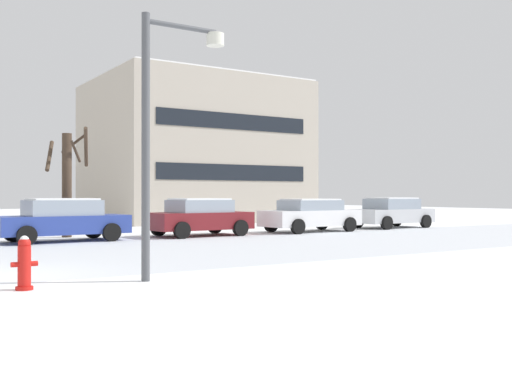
{
  "coord_description": "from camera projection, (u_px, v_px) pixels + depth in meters",
  "views": [
    {
      "loc": [
        -1.9,
        -12.63,
        1.64
      ],
      "look_at": [
        9.48,
        5.09,
        1.73
      ],
      "focal_mm": 42.23,
      "sensor_mm": 36.0,
      "label": 1
    }
  ],
  "objects": [
    {
      "name": "parked_car_silver",
      "position": [
        392.0,
        212.0,
        29.59
      ],
      "size": [
        4.39,
        2.26,
        1.49
      ],
      "color": "silver",
      "rests_on": "ground"
    },
    {
      "name": "parked_car_white",
      "position": [
        311.0,
        215.0,
        26.41
      ],
      "size": [
        4.63,
        2.23,
        1.45
      ],
      "color": "white",
      "rests_on": "ground"
    },
    {
      "name": "street_lamp",
      "position": [
        162.0,
        116.0,
        11.58
      ],
      "size": [
        1.76,
        0.36,
        5.09
      ],
      "color": "#4C4F54",
      "rests_on": "ground"
    },
    {
      "name": "parked_car_blue",
      "position": [
        62.0,
        220.0,
        20.94
      ],
      "size": [
        4.51,
        2.16,
        1.51
      ],
      "color": "#283D93",
      "rests_on": "ground"
    },
    {
      "name": "tree_far_mid",
      "position": [
        67.0,
        180.0,
        23.1
      ],
      "size": [
        1.89,
        1.86,
        4.2
      ],
      "color": "#423326",
      "rests_on": "ground"
    },
    {
      "name": "parked_car_maroon",
      "position": [
        199.0,
        217.0,
        23.77
      ],
      "size": [
        4.11,
        2.3,
        1.49
      ],
      "color": "maroon",
      "rests_on": "ground"
    },
    {
      "name": "fire_hydrant",
      "position": [
        24.0,
        263.0,
        10.34
      ],
      "size": [
        0.44,
        0.3,
        0.93
      ],
      "color": "red",
      "rests_on": "ground"
    },
    {
      "name": "building_far_right",
      "position": [
        194.0,
        152.0,
        38.25
      ],
      "size": [
        12.0,
        10.38,
        8.74
      ],
      "color": "#B2A899",
      "rests_on": "ground"
    }
  ]
}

